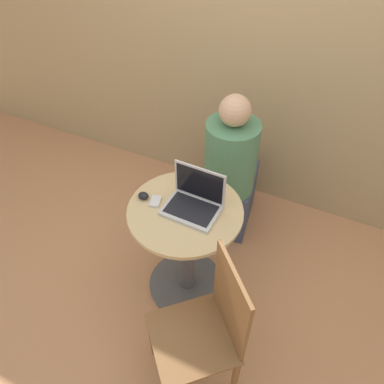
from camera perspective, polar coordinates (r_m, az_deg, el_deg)
ground_plane at (r=2.69m, az=-0.83°, el=-13.77°), size 12.00×12.00×0.00m
back_wall at (r=2.67m, az=10.30°, el=22.08°), size 7.00×0.05×2.60m
round_table at (r=2.31m, az=-0.95°, el=-7.75°), size 0.65×0.65×0.75m
laptop at (r=2.06m, az=0.29°, el=-1.41°), size 0.31×0.23×0.24m
cell_phone at (r=2.13m, az=-5.59°, el=-1.43°), size 0.08×0.10×0.02m
computer_mouse at (r=2.15m, az=-7.42°, el=-0.56°), size 0.06×0.05×0.04m
chair_empty at (r=1.99m, az=2.11°, el=-20.31°), size 0.57×0.57×0.94m
person_seated at (r=2.70m, az=5.87°, el=2.25°), size 0.40×0.56×1.17m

